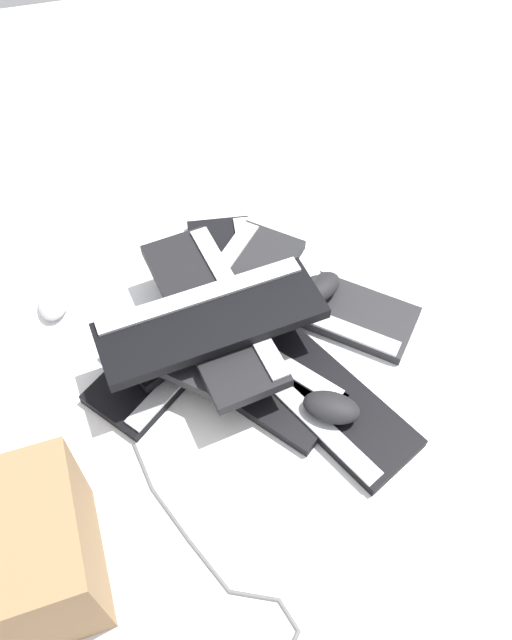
# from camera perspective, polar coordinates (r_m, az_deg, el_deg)

# --- Properties ---
(ground_plane) EXTENTS (3.20, 3.20, 0.00)m
(ground_plane) POSITION_cam_1_polar(r_m,az_deg,el_deg) (1.35, 2.80, -0.78)
(ground_plane) COLOR white
(keyboard_0) EXTENTS (0.46, 0.21, 0.03)m
(keyboard_0) POSITION_cam_1_polar(r_m,az_deg,el_deg) (1.40, -2.51, 2.77)
(keyboard_0) COLOR black
(keyboard_0) RESTS_ON ground
(keyboard_1) EXTENTS (0.39, 0.44, 0.03)m
(keyboard_1) POSITION_cam_1_polar(r_m,az_deg,el_deg) (1.32, -6.83, -2.22)
(keyboard_1) COLOR black
(keyboard_1) RESTS_ON ground
(keyboard_2) EXTENTS (0.44, 0.39, 0.03)m
(keyboard_2) POSITION_cam_1_polar(r_m,az_deg,el_deg) (1.28, -1.59, -4.33)
(keyboard_2) COLOR black
(keyboard_2) RESTS_ON ground
(keyboard_3) EXTENTS (0.46, 0.32, 0.03)m
(keyboard_3) POSITION_cam_1_polar(r_m,az_deg,el_deg) (1.26, 5.47, -6.49)
(keyboard_3) COLOR black
(keyboard_3) RESTS_ON ground
(keyboard_4) EXTENTS (0.41, 0.43, 0.03)m
(keyboard_4) POSITION_cam_1_polar(r_m,az_deg,el_deg) (1.39, 5.43, 1.73)
(keyboard_4) COLOR #232326
(keyboard_4) RESTS_ON ground
(keyboard_5) EXTENTS (0.33, 0.46, 0.03)m
(keyboard_5) POSITION_cam_1_polar(r_m,az_deg,el_deg) (1.34, -4.43, 1.18)
(keyboard_5) COLOR black
(keyboard_5) RESTS_ON keyboard_0
(keyboard_6) EXTENTS (0.43, 0.41, 0.03)m
(keyboard_6) POSITION_cam_1_polar(r_m,az_deg,el_deg) (1.31, -2.46, 1.78)
(keyboard_6) COLOR #232326
(keyboard_6) RESTS_ON keyboard_5
(keyboard_7) EXTENTS (0.46, 0.21, 0.03)m
(keyboard_7) POSITION_cam_1_polar(r_m,az_deg,el_deg) (1.26, -4.01, 0.90)
(keyboard_7) COLOR black
(keyboard_7) RESTS_ON keyboard_6
(keyboard_8) EXTENTS (0.20, 0.45, 0.03)m
(keyboard_8) POSITION_cam_1_polar(r_m,az_deg,el_deg) (1.21, -4.17, 0.08)
(keyboard_8) COLOR black
(keyboard_8) RESTS_ON keyboard_7
(mouse_0) EXTENTS (0.13, 0.12, 0.04)m
(mouse_0) POSITION_cam_1_polar(r_m,az_deg,el_deg) (1.39, 4.28, 4.05)
(mouse_0) COLOR #B7B7BC
(mouse_0) RESTS_ON keyboard_4
(mouse_1) EXTENTS (0.07, 0.11, 0.04)m
(mouse_1) POSITION_cam_1_polar(r_m,az_deg,el_deg) (1.37, 4.58, 3.17)
(mouse_1) COLOR black
(mouse_1) RESTS_ON keyboard_4
(mouse_2) EXTENTS (0.11, 0.13, 0.04)m
(mouse_2) POSITION_cam_1_polar(r_m,az_deg,el_deg) (1.23, 0.05, -4.72)
(mouse_2) COLOR black
(mouse_2) RESTS_ON keyboard_2
(mouse_3) EXTENTS (0.12, 0.13, 0.04)m
(mouse_3) POSITION_cam_1_polar(r_m,az_deg,el_deg) (1.20, 6.91, -7.93)
(mouse_3) COLOR black
(mouse_3) RESTS_ON keyboard_3
(mouse_4) EXTENTS (0.11, 0.13, 0.04)m
(mouse_4) POSITION_cam_1_polar(r_m,az_deg,el_deg) (1.26, -7.68, -3.84)
(mouse_4) COLOR black
(mouse_4) RESTS_ON keyboard_1
(mouse_5) EXTENTS (0.13, 0.12, 0.04)m
(mouse_5) POSITION_cam_1_polar(r_m,az_deg,el_deg) (1.38, 4.29, 3.68)
(mouse_5) COLOR silver
(mouse_5) RESTS_ON keyboard_4
(mouse_6) EXTENTS (0.11, 0.13, 0.04)m
(mouse_6) POSITION_cam_1_polar(r_m,az_deg,el_deg) (1.37, 5.80, 2.94)
(mouse_6) COLOR black
(mouse_6) RESTS_ON keyboard_4
(mouse_7) EXTENTS (0.12, 0.08, 0.04)m
(mouse_7) POSITION_cam_1_polar(r_m,az_deg,el_deg) (1.45, -18.00, 1.73)
(mouse_7) COLOR #B7B7BC
(mouse_7) RESTS_ON ground
(cable_0) EXTENTS (0.71, 0.21, 0.01)m
(cable_0) POSITION_cam_1_polar(r_m,az_deg,el_deg) (1.11, -2.08, -25.83)
(cable_0) COLOR #59595B
(cable_0) RESTS_ON ground
(cardboard_box) EXTENTS (0.25, 0.26, 0.23)m
(cardboard_box) POSITION_cam_1_polar(r_m,az_deg,el_deg) (1.09, -21.70, -19.71)
(cardboard_box) COLOR olive
(cardboard_box) RESTS_ON ground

